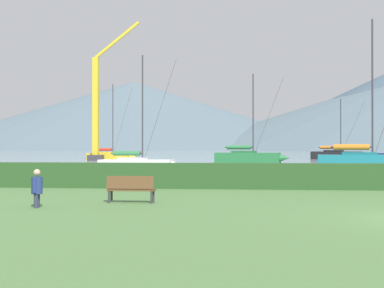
{
  "coord_description": "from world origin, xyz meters",
  "views": [
    {
      "loc": [
        -4.94,
        -15.78,
        1.97
      ],
      "look_at": [
        -13.1,
        61.53,
        2.35
      ],
      "focal_mm": 53.05,
      "sensor_mm": 36.0,
      "label": 1
    }
  ],
  "objects_px": {
    "sailboat_slip_3": "(110,156)",
    "park_bench_near_path": "(131,188)",
    "sailboat_slip_0": "(366,160)",
    "sailboat_slip_12": "(337,155)",
    "dock_crane": "(97,114)",
    "sailboat_slip_7": "(138,164)",
    "person_seated_viewer": "(37,187)",
    "sailboat_slip_1": "(249,157)"
  },
  "relations": [
    {
      "from": "park_bench_near_path",
      "to": "dock_crane",
      "type": "height_order",
      "value": "dock_crane"
    },
    {
      "from": "sailboat_slip_7",
      "to": "sailboat_slip_3",
      "type": "bearing_deg",
      "value": 111.52
    },
    {
      "from": "sailboat_slip_3",
      "to": "dock_crane",
      "type": "distance_m",
      "value": 6.85
    },
    {
      "from": "sailboat_slip_7",
      "to": "park_bench_near_path",
      "type": "height_order",
      "value": "sailboat_slip_7"
    },
    {
      "from": "park_bench_near_path",
      "to": "dock_crane",
      "type": "xyz_separation_m",
      "value": [
        -17.75,
        59.54,
        6.19
      ]
    },
    {
      "from": "person_seated_viewer",
      "to": "dock_crane",
      "type": "bearing_deg",
      "value": 100.29
    },
    {
      "from": "sailboat_slip_12",
      "to": "person_seated_viewer",
      "type": "height_order",
      "value": "sailboat_slip_12"
    },
    {
      "from": "sailboat_slip_3",
      "to": "person_seated_viewer",
      "type": "relative_size",
      "value": 8.97
    },
    {
      "from": "sailboat_slip_7",
      "to": "dock_crane",
      "type": "bearing_deg",
      "value": 114.58
    },
    {
      "from": "sailboat_slip_12",
      "to": "dock_crane",
      "type": "xyz_separation_m",
      "value": [
        -35.41,
        -12.29,
        5.99
      ]
    },
    {
      "from": "sailboat_slip_12",
      "to": "dock_crane",
      "type": "relative_size",
      "value": 0.48
    },
    {
      "from": "sailboat_slip_3",
      "to": "person_seated_viewer",
      "type": "xyz_separation_m",
      "value": [
        13.96,
        -64.35,
        0.05
      ]
    },
    {
      "from": "sailboat_slip_1",
      "to": "dock_crane",
      "type": "relative_size",
      "value": 0.55
    },
    {
      "from": "sailboat_slip_1",
      "to": "sailboat_slip_7",
      "type": "bearing_deg",
      "value": -101.35
    },
    {
      "from": "park_bench_near_path",
      "to": "person_seated_viewer",
      "type": "height_order",
      "value": "person_seated_viewer"
    },
    {
      "from": "sailboat_slip_0",
      "to": "sailboat_slip_12",
      "type": "distance_m",
      "value": 40.5
    },
    {
      "from": "sailboat_slip_12",
      "to": "dock_crane",
      "type": "bearing_deg",
      "value": -143.06
    },
    {
      "from": "sailboat_slip_1",
      "to": "park_bench_near_path",
      "type": "height_order",
      "value": "sailboat_slip_1"
    },
    {
      "from": "park_bench_near_path",
      "to": "sailboat_slip_0",
      "type": "bearing_deg",
      "value": 67.18
    },
    {
      "from": "sailboat_slip_0",
      "to": "sailboat_slip_12",
      "type": "relative_size",
      "value": 1.38
    },
    {
      "from": "sailboat_slip_1",
      "to": "sailboat_slip_12",
      "type": "height_order",
      "value": "sailboat_slip_1"
    },
    {
      "from": "sailboat_slip_0",
      "to": "sailboat_slip_3",
      "type": "bearing_deg",
      "value": 141.2
    },
    {
      "from": "sailboat_slip_0",
      "to": "sailboat_slip_3",
      "type": "height_order",
      "value": "sailboat_slip_0"
    },
    {
      "from": "sailboat_slip_0",
      "to": "dock_crane",
      "type": "distance_m",
      "value": 42.92
    },
    {
      "from": "sailboat_slip_0",
      "to": "dock_crane",
      "type": "height_order",
      "value": "dock_crane"
    },
    {
      "from": "sailboat_slip_3",
      "to": "sailboat_slip_7",
      "type": "relative_size",
      "value": 1.19
    },
    {
      "from": "person_seated_viewer",
      "to": "dock_crane",
      "type": "height_order",
      "value": "dock_crane"
    },
    {
      "from": "sailboat_slip_3",
      "to": "park_bench_near_path",
      "type": "xyz_separation_m",
      "value": [
        16.64,
        -62.47,
        -0.1
      ]
    },
    {
      "from": "sailboat_slip_0",
      "to": "dock_crane",
      "type": "bearing_deg",
      "value": 145.04
    },
    {
      "from": "person_seated_viewer",
      "to": "sailboat_slip_7",
      "type": "bearing_deg",
      "value": 91.28
    },
    {
      "from": "sailboat_slip_7",
      "to": "person_seated_viewer",
      "type": "distance_m",
      "value": 27.51
    },
    {
      "from": "sailboat_slip_0",
      "to": "sailboat_slip_1",
      "type": "xyz_separation_m",
      "value": [
        -10.33,
        18.75,
        -0.03
      ]
    },
    {
      "from": "sailboat_slip_3",
      "to": "park_bench_near_path",
      "type": "distance_m",
      "value": 64.65
    },
    {
      "from": "sailboat_slip_0",
      "to": "sailboat_slip_1",
      "type": "relative_size",
      "value": 1.21
    },
    {
      "from": "sailboat_slip_3",
      "to": "sailboat_slip_7",
      "type": "distance_m",
      "value": 38.74
    },
    {
      "from": "person_seated_viewer",
      "to": "sailboat_slip_0",
      "type": "bearing_deg",
      "value": 59.7
    },
    {
      "from": "sailboat_slip_12",
      "to": "person_seated_viewer",
      "type": "distance_m",
      "value": 76.46
    },
    {
      "from": "sailboat_slip_12",
      "to": "dock_crane",
      "type": "height_order",
      "value": "dock_crane"
    },
    {
      "from": "sailboat_slip_1",
      "to": "sailboat_slip_12",
      "type": "xyz_separation_m",
      "value": [
        13.82,
        21.6,
        -0.02
      ]
    },
    {
      "from": "sailboat_slip_1",
      "to": "sailboat_slip_7",
      "type": "relative_size",
      "value": 1.16
    },
    {
      "from": "sailboat_slip_7",
      "to": "sailboat_slip_12",
      "type": "relative_size",
      "value": 0.99
    },
    {
      "from": "sailboat_slip_1",
      "to": "person_seated_viewer",
      "type": "height_order",
      "value": "sailboat_slip_1"
    }
  ]
}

